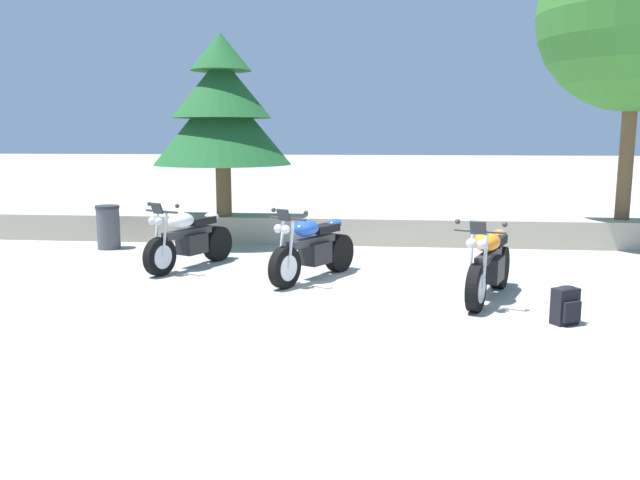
% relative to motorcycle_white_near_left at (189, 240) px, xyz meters
% --- Properties ---
extents(ground_plane, '(120.00, 120.00, 0.00)m').
position_rel_motorcycle_white_near_left_xyz_m(ground_plane, '(3.61, -1.98, -0.49)').
color(ground_plane, '#A3A099').
extents(stone_wall, '(36.00, 0.80, 0.55)m').
position_rel_motorcycle_white_near_left_xyz_m(stone_wall, '(3.61, 2.82, -0.21)').
color(stone_wall, '#A89E89').
rests_on(stone_wall, ground).
extents(motorcycle_white_near_left, '(1.08, 1.94, 1.18)m').
position_rel_motorcycle_white_near_left_xyz_m(motorcycle_white_near_left, '(0.00, 0.00, 0.00)').
color(motorcycle_white_near_left, black).
rests_on(motorcycle_white_near_left, ground).
extents(motorcycle_blue_centre, '(1.19, 1.88, 1.18)m').
position_rel_motorcycle_white_near_left_xyz_m(motorcycle_blue_centre, '(2.18, -0.65, 0.00)').
color(motorcycle_blue_centre, black).
rests_on(motorcycle_blue_centre, ground).
extents(motorcycle_orange_far_right, '(1.00, 1.98, 1.18)m').
position_rel_motorcycle_white_near_left_xyz_m(motorcycle_orange_far_right, '(4.72, -1.59, 0.00)').
color(motorcycle_orange_far_right, black).
rests_on(motorcycle_orange_far_right, ground).
extents(rider_backpack, '(0.35, 0.34, 0.47)m').
position_rel_motorcycle_white_near_left_xyz_m(rider_backpack, '(5.46, -2.70, -0.24)').
color(rider_backpack, black).
rests_on(rider_backpack, ground).
extents(pine_tree_far_left, '(2.82, 2.82, 3.71)m').
position_rel_motorcycle_white_near_left_xyz_m(pine_tree_far_left, '(-0.07, 2.68, 2.25)').
color(pine_tree_far_left, brown).
rests_on(pine_tree_far_left, stone_wall).
extents(trash_bin, '(0.46, 0.46, 0.86)m').
position_rel_motorcycle_white_near_left_xyz_m(trash_bin, '(-2.15, 1.63, -0.05)').
color(trash_bin, '#4C4C51').
rests_on(trash_bin, ground).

